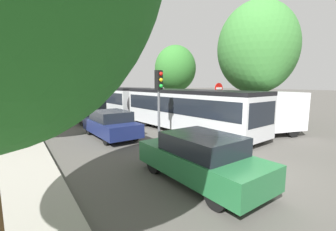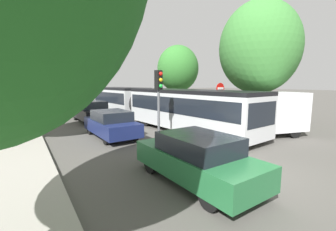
{
  "view_description": "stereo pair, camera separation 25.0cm",
  "coord_description": "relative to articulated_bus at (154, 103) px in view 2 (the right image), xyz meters",
  "views": [
    {
      "loc": [
        -6.1,
        -4.33,
        2.8
      ],
      "look_at": [
        0.2,
        4.8,
        1.2
      ],
      "focal_mm": 24.0,
      "sensor_mm": 36.0,
      "label": 1
    },
    {
      "loc": [
        -5.9,
        -4.47,
        2.8
      ],
      "look_at": [
        0.2,
        4.8,
        1.2
      ],
      "focal_mm": 24.0,
      "sensor_mm": 36.0,
      "label": 2
    }
  ],
  "objects": [
    {
      "name": "tree_left_mid",
      "position": [
        -8.17,
        -1.26,
        3.16
      ],
      "size": [
        4.08,
        4.08,
        7.08
      ],
      "color": "#51381E",
      "rests_on": "ground"
    },
    {
      "name": "white_van",
      "position": [
        2.73,
        -6.58,
        -0.16
      ],
      "size": [
        5.35,
        3.31,
        2.31
      ],
      "rotation": [
        0.0,
        0.0,
        2.85
      ],
      "color": "silver",
      "rests_on": "ground"
    },
    {
      "name": "kerb_strip_left",
      "position": [
        -8.65,
        6.88,
        -1.33
      ],
      "size": [
        3.2,
        42.2,
        0.14
      ],
      "primitive_type": "cube",
      "color": "#9E998E",
      "rests_on": "ground"
    },
    {
      "name": "ground_plane",
      "position": [
        -1.92,
        -9.22,
        -1.4
      ],
      "size": [
        200.0,
        200.0,
        0.0
      ],
      "primitive_type": "plane",
      "color": "#4F4C47"
    },
    {
      "name": "tree_right_mid",
      "position": [
        5.18,
        4.22,
        2.68
      ],
      "size": [
        3.98,
        3.98,
        6.43
      ],
      "color": "#51381E",
      "rests_on": "ground"
    },
    {
      "name": "queued_car_navy",
      "position": [
        -3.98,
        -2.49,
        -0.69
      ],
      "size": [
        1.8,
        4.06,
        1.4
      ],
      "rotation": [
        0.0,
        0.0,
        1.59
      ],
      "color": "navy",
      "rests_on": "ground"
    },
    {
      "name": "queued_car_black",
      "position": [
        -3.57,
        2.95,
        -0.63
      ],
      "size": [
        1.96,
        4.43,
        1.52
      ],
      "rotation": [
        0.0,
        0.0,
        1.59
      ],
      "color": "black",
      "rests_on": "ground"
    },
    {
      "name": "tree_left_far",
      "position": [
        -7.74,
        9.1,
        3.53
      ],
      "size": [
        4.03,
        4.03,
        7.08
      ],
      "color": "#51381E",
      "rests_on": "ground"
    },
    {
      "name": "traffic_light",
      "position": [
        -2.32,
        -4.55,
        1.1
      ],
      "size": [
        0.37,
        0.39,
        3.4
      ],
      "rotation": [
        0.0,
        0.0,
        -1.31
      ],
      "color": "#56595E",
      "rests_on": "ground"
    },
    {
      "name": "queued_car_green",
      "position": [
        -3.8,
        -9.05,
        -0.7
      ],
      "size": [
        1.79,
        4.05,
        1.39
      ],
      "rotation": [
        0.0,
        0.0,
        1.59
      ],
      "color": "#236638",
      "rests_on": "ground"
    },
    {
      "name": "direction_sign_post",
      "position": [
        4.55,
        -4.06,
        1.16
      ],
      "size": [
        0.36,
        1.38,
        3.6
      ],
      "rotation": [
        0.0,
        0.0,
        2.92
      ],
      "color": "#56595E",
      "rests_on": "ground"
    },
    {
      "name": "no_entry_sign",
      "position": [
        3.04,
        -3.35,
        0.47
      ],
      "size": [
        0.7,
        0.08,
        2.82
      ],
      "rotation": [
        0.0,
        0.0,
        -1.57
      ],
      "color": "#56595E",
      "rests_on": "ground"
    },
    {
      "name": "city_bus_rear",
      "position": [
        -3.75,
        22.98,
        0.03
      ],
      "size": [
        3.47,
        11.65,
        2.47
      ],
      "rotation": [
        0.0,
        0.0,
        1.49
      ],
      "color": "teal",
      "rests_on": "ground"
    },
    {
      "name": "articulated_bus",
      "position": [
        0.0,
        0.0,
        0.0
      ],
      "size": [
        3.72,
        16.51,
        2.43
      ],
      "rotation": [
        0.0,
        0.0,
        -1.49
      ],
      "color": "silver",
      "rests_on": "ground"
    },
    {
      "name": "tree_right_near",
      "position": [
        5.27,
        -4.48,
        3.65
      ],
      "size": [
        5.05,
        5.05,
        8.01
      ],
      "color": "#51381E",
      "rests_on": "ground"
    },
    {
      "name": "queued_car_graphite",
      "position": [
        -3.75,
        9.41,
        -0.68
      ],
      "size": [
        1.83,
        4.13,
        1.42
      ],
      "rotation": [
        0.0,
        0.0,
        1.59
      ],
      "color": "#47474C",
      "rests_on": "ground"
    }
  ]
}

